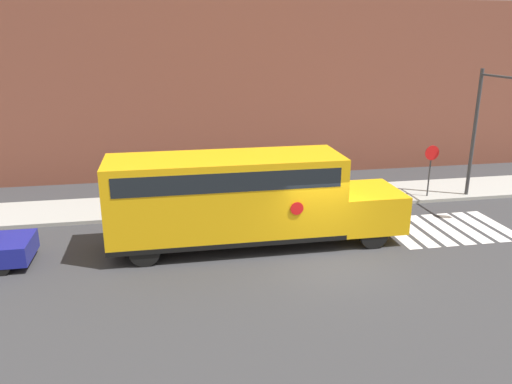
{
  "coord_description": "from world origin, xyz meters",
  "views": [
    {
      "loc": [
        -5.02,
        -14.35,
        7.12
      ],
      "look_at": [
        -1.92,
        2.4,
        1.79
      ],
      "focal_mm": 35.0,
      "sensor_mm": 36.0,
      "label": 1
    }
  ],
  "objects": [
    {
      "name": "traffic_light",
      "position": [
        8.52,
        4.3,
        3.85
      ],
      "size": [
        0.28,
        3.71,
        5.8
      ],
      "color": "#38383A",
      "rests_on": "ground"
    },
    {
      "name": "building_backdrop",
      "position": [
        0.0,
        13.0,
        4.47
      ],
      "size": [
        32.0,
        4.0,
        8.94
      ],
      "color": "brown",
      "rests_on": "ground"
    },
    {
      "name": "school_bus",
      "position": [
        -2.56,
        1.9,
        1.83
      ],
      "size": [
        10.31,
        2.57,
        3.25
      ],
      "color": "#EAA80F",
      "rests_on": "ground"
    },
    {
      "name": "ground_plane",
      "position": [
        0.0,
        0.0,
        0.0
      ],
      "size": [
        60.0,
        60.0,
        0.0
      ],
      "primitive_type": "plane",
      "color": "#333335"
    },
    {
      "name": "sidewalk_strip",
      "position": [
        0.0,
        6.5,
        0.07
      ],
      "size": [
        44.0,
        3.0,
        0.15
      ],
      "color": "#9E9E99",
      "rests_on": "ground"
    },
    {
      "name": "stop_sign",
      "position": [
        6.61,
        5.52,
        1.64
      ],
      "size": [
        0.67,
        0.1,
        2.5
      ],
      "color": "#38383A",
      "rests_on": "ground"
    },
    {
      "name": "crosswalk_stripes",
      "position": [
        5.53,
        2.0,
        0.0
      ],
      "size": [
        4.7,
        3.2,
        0.01
      ],
      "color": "white",
      "rests_on": "ground"
    }
  ]
}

